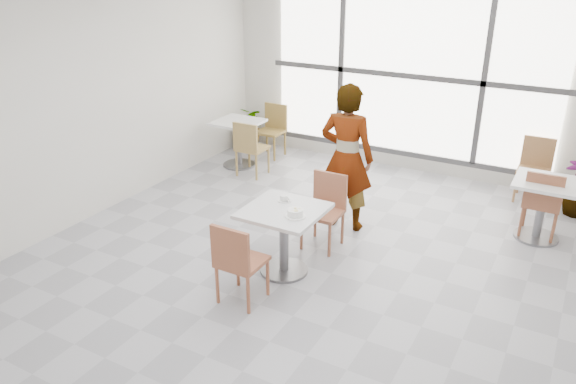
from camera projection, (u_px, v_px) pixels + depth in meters
The scene contains 17 objects.
floor at pixel (301, 265), 6.17m from camera, with size 7.00×7.00×0.00m, color #9E9EA5.
wall_back at pixel (410, 75), 8.38m from camera, with size 6.00×6.00×0.00m, color silver.
wall_left at pixel (90, 101), 6.91m from camera, with size 7.00×7.00×0.00m, color silver.
window at pixel (409, 76), 8.33m from camera, with size 4.60×0.07×2.52m.
main_table at pixel (284, 229), 5.84m from camera, with size 0.80×0.80×0.75m.
chair_near at pixel (237, 259), 5.30m from camera, with size 0.42×0.42×0.87m.
chair_far at pixel (326, 205), 6.44m from camera, with size 0.42×0.42×0.87m.
oatmeal_bowl at pixel (295, 213), 5.57m from camera, with size 0.21×0.21×0.10m.
coffee_cup at pixel (284, 198), 5.92m from camera, with size 0.16×0.13×0.07m.
person at pixel (347, 158), 6.70m from camera, with size 0.67×0.44×1.83m, color black.
bg_table_left at pixel (238, 137), 8.87m from camera, with size 0.70×0.70×0.75m.
bg_table_right at pixel (543, 201), 6.56m from camera, with size 0.70×0.70×0.75m.
bg_chair_left_near at pixel (249, 145), 8.44m from camera, with size 0.42×0.42×0.87m.
bg_chair_left_far at pixel (273, 127), 9.35m from camera, with size 0.42×0.42×0.87m.
bg_chair_right_near at pixel (542, 200), 6.56m from camera, with size 0.42×0.42×0.87m.
bg_chair_right_far at pixel (535, 165), 7.67m from camera, with size 0.42×0.42×0.87m.
plant_left at pixel (250, 127), 9.76m from camera, with size 0.68×0.59×0.76m, color #488039.
Camera 1 is at (2.47, -4.73, 3.19)m, focal length 34.53 mm.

